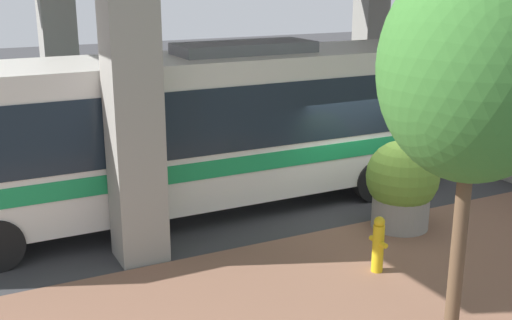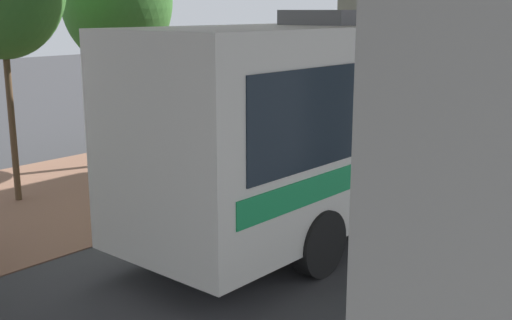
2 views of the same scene
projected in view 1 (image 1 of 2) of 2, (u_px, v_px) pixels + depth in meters
ground_plane at (376, 220)px, 14.16m from camera, size 80.00×80.00×0.00m
sidewalk_strip at (477, 274)px, 11.58m from camera, size 6.00×40.00×0.02m
bus at (194, 124)px, 14.10m from camera, size 2.64×12.43×3.79m
fire_hydrant at (378, 244)px, 11.55m from camera, size 0.44×0.21×1.08m
planter_middle at (402, 184)px, 13.48m from camera, size 1.53×1.53×1.92m
street_tree_near at (475, 68)px, 8.57m from camera, size 2.64×2.64×5.62m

